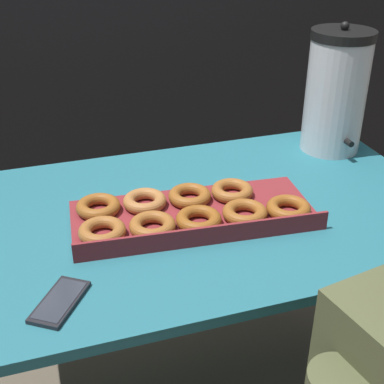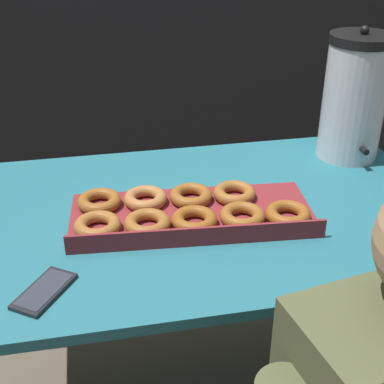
{
  "view_description": "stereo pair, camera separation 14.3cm",
  "coord_description": "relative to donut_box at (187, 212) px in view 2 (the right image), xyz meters",
  "views": [
    {
      "loc": [
        -0.38,
        -1.19,
        1.53
      ],
      "look_at": [
        -0.0,
        0.0,
        0.83
      ],
      "focal_mm": 50.0,
      "sensor_mm": 36.0,
      "label": 1
    },
    {
      "loc": [
        -0.24,
        -1.22,
        1.53
      ],
      "look_at": [
        -0.0,
        0.0,
        0.83
      ],
      "focal_mm": 50.0,
      "sensor_mm": 36.0,
      "label": 2
    }
  ],
  "objects": [
    {
      "name": "donut_box",
      "position": [
        0.0,
        0.0,
        0.0
      ],
      "size": [
        0.66,
        0.33,
        0.05
      ],
      "rotation": [
        0.0,
        0.0,
        -0.08
      ],
      "color": "maroon",
      "rests_on": "folding_table"
    },
    {
      "name": "folding_table",
      "position": [
        0.02,
        0.04,
        -0.07
      ],
      "size": [
        1.41,
        0.83,
        0.77
      ],
      "color": "#236675",
      "rests_on": "ground"
    },
    {
      "name": "cell_phone",
      "position": [
        -0.36,
        -0.24,
        -0.02
      ],
      "size": [
        0.14,
        0.17,
        0.01
      ],
      "rotation": [
        0.0,
        0.0,
        -0.6
      ],
      "color": "black",
      "rests_on": "folding_table"
    },
    {
      "name": "coffee_urn",
      "position": [
        0.59,
        0.29,
        0.18
      ],
      "size": [
        0.2,
        0.23,
        0.42
      ],
      "color": "silver",
      "rests_on": "folding_table"
    }
  ]
}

